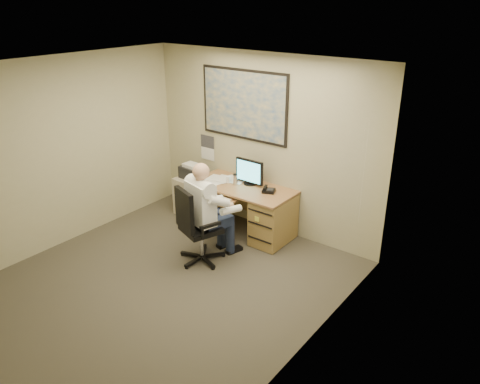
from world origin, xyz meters
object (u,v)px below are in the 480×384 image
Objects in this scene: person at (202,213)px; filing_cabinet at (193,192)px; office_chair at (200,241)px; desk at (261,210)px.

filing_cabinet is at bearing 151.81° from person.
desk is at bearing 97.28° from office_chair.
filing_cabinet is (-1.41, 0.03, -0.07)m from desk.
desk is 1.45× the size of office_chair.
desk is 1.82× the size of filing_cabinet.
desk reaches higher than filing_cabinet.
office_chair is at bearing -40.66° from filing_cabinet.
office_chair is (1.16, -1.14, -0.05)m from filing_cabinet.
person is at bearing -39.04° from filing_cabinet.
desk is 1.10m from person.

